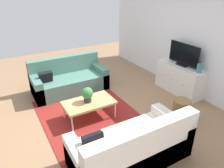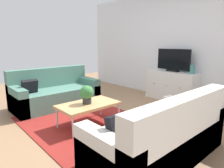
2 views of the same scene
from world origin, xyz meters
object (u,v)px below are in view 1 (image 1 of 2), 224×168
(tv_console, at_px, (179,79))
(flat_screen_tv, at_px, (184,55))
(wicker_basket, at_px, (181,110))
(couch_right_side, at_px, (133,149))
(coffee_table, at_px, (89,103))
(glass_vase, at_px, (199,68))
(couch_left_side, at_px, (69,80))
(potted_plant, at_px, (87,94))

(tv_console, relative_size, flat_screen_tv, 1.45)
(wicker_basket, bearing_deg, couch_right_side, -72.65)
(coffee_table, bearing_deg, flat_screen_tv, 88.82)
(couch_right_side, height_order, glass_vase, glass_vase)
(couch_left_side, height_order, wicker_basket, couch_left_side)
(couch_right_side, bearing_deg, potted_plant, -176.33)
(couch_right_side, height_order, coffee_table, couch_right_side)
(couch_right_side, distance_m, potted_plant, 1.48)
(tv_console, xyz_separation_m, wicker_basket, (0.92, -0.88, -0.13))
(couch_left_side, distance_m, potted_plant, 1.46)
(tv_console, distance_m, flat_screen_tv, 0.62)
(coffee_table, bearing_deg, potted_plant, -133.43)
(couch_left_side, xyz_separation_m, wicker_basket, (2.41, 1.49, -0.05))
(couch_right_side, relative_size, coffee_table, 1.82)
(coffee_table, height_order, tv_console, tv_console)
(coffee_table, bearing_deg, wicker_basket, 58.29)
(potted_plant, bearing_deg, couch_left_side, 176.27)
(tv_console, bearing_deg, glass_vase, 0.01)
(tv_console, bearing_deg, couch_left_side, -122.19)
(coffee_table, relative_size, flat_screen_tv, 1.16)
(couch_left_side, bearing_deg, couch_right_side, 0.00)
(wicker_basket, bearing_deg, coffee_table, -121.71)
(couch_left_side, height_order, potted_plant, couch_left_side)
(potted_plant, xyz_separation_m, wicker_basket, (0.99, 1.59, -0.33))
(wicker_basket, bearing_deg, tv_console, 136.13)
(potted_plant, height_order, tv_console, tv_console)
(flat_screen_tv, xyz_separation_m, wicker_basket, (0.92, -0.90, -0.75))
(flat_screen_tv, bearing_deg, potted_plant, -91.56)
(couch_right_side, xyz_separation_m, flat_screen_tv, (-1.38, 2.39, 0.70))
(glass_vase, bearing_deg, coffee_table, -102.78)
(couch_right_side, relative_size, potted_plant, 5.88)
(coffee_table, relative_size, wicker_basket, 2.20)
(coffee_table, distance_m, potted_plant, 0.20)
(coffee_table, distance_m, flat_screen_tv, 2.55)
(coffee_table, height_order, potted_plant, potted_plant)
(potted_plant, height_order, wicker_basket, potted_plant)
(potted_plant, bearing_deg, couch_right_side, 3.67)
(tv_console, bearing_deg, wicker_basket, -43.87)
(couch_left_side, xyz_separation_m, coffee_table, (1.44, -0.08, 0.08))
(couch_right_side, bearing_deg, coffee_table, -177.01)
(potted_plant, xyz_separation_m, flat_screen_tv, (0.07, 2.49, 0.42))
(flat_screen_tv, bearing_deg, wicker_basket, -44.51)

